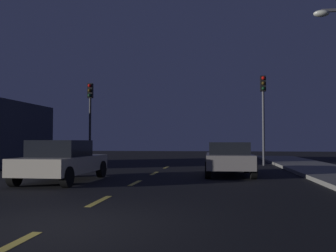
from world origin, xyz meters
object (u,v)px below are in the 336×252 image
at_px(car_adjacent_lane, 62,161).
at_px(traffic_signal_right, 263,103).
at_px(car_stopped_ahead, 229,158).
at_px(traffic_signal_left, 90,107).

bearing_deg(car_adjacent_lane, traffic_signal_right, 50.78).
bearing_deg(car_stopped_ahead, traffic_signal_right, 71.52).
distance_m(traffic_signal_left, car_adjacent_lane, 10.41).
xyz_separation_m(traffic_signal_left, traffic_signal_right, (10.41, 0.00, 0.15)).
bearing_deg(traffic_signal_left, traffic_signal_right, 0.00).
bearing_deg(car_adjacent_lane, traffic_signal_left, 104.16).
height_order(traffic_signal_left, traffic_signal_right, traffic_signal_right).
relative_size(traffic_signal_right, car_stopped_ahead, 1.26).
height_order(car_stopped_ahead, car_adjacent_lane, car_adjacent_lane).
bearing_deg(traffic_signal_right, car_adjacent_lane, -129.22).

